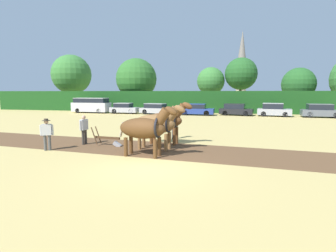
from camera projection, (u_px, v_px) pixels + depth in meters
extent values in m
plane|color=tan|center=(149.00, 169.00, 10.14)|extent=(240.00, 240.00, 0.00)
cube|color=brown|center=(75.00, 143.00, 15.10)|extent=(32.73, 6.79, 0.01)
cube|color=#194719|center=(206.00, 102.00, 37.83)|extent=(69.32, 1.87, 3.10)
cylinder|color=#4C3823|center=(72.00, 96.00, 50.13)|extent=(0.44, 0.44, 4.23)
sphere|color=#387533|center=(71.00, 74.00, 49.60)|extent=(7.36, 7.36, 7.36)
cylinder|color=#4C3823|center=(137.00, 100.00, 44.91)|extent=(0.44, 0.44, 3.27)
sphere|color=#2D6628|center=(136.00, 79.00, 44.46)|extent=(6.89, 6.89, 6.89)
cylinder|color=#4C3823|center=(210.00, 99.00, 44.22)|extent=(0.44, 0.44, 3.51)
sphere|color=#387533|center=(211.00, 81.00, 43.83)|extent=(4.60, 4.60, 4.60)
cylinder|color=#423323|center=(240.00, 96.00, 43.19)|extent=(0.44, 0.44, 4.46)
sphere|color=#235623|center=(241.00, 74.00, 42.72)|extent=(5.23, 5.23, 5.23)
cylinder|color=brown|center=(297.00, 102.00, 40.59)|extent=(0.44, 0.44, 2.78)
sphere|color=#235623|center=(298.00, 84.00, 40.23)|extent=(5.01, 5.01, 5.01)
cylinder|color=gray|center=(241.00, 87.00, 73.86)|extent=(2.78, 2.78, 8.93)
cone|color=slate|center=(242.00, 51.00, 72.59)|extent=(3.06, 3.06, 10.92)
ellipsoid|color=#513319|center=(142.00, 128.00, 12.00)|extent=(2.31, 1.21, 0.96)
cylinder|color=#513319|center=(159.00, 147.00, 12.15)|extent=(0.18, 0.18, 0.87)
cylinder|color=#513319|center=(155.00, 149.00, 11.63)|extent=(0.18, 0.18, 0.87)
cylinder|color=#513319|center=(131.00, 145.00, 12.59)|extent=(0.18, 0.18, 0.87)
cylinder|color=#513319|center=(126.00, 147.00, 12.06)|extent=(0.18, 0.18, 0.87)
cylinder|color=#513319|center=(162.00, 118.00, 11.64)|extent=(0.89, 0.53, 0.95)
ellipsoid|color=#513319|center=(171.00, 111.00, 11.47)|extent=(0.70, 0.32, 0.54)
cube|color=gray|center=(166.00, 113.00, 11.56)|extent=(0.44, 0.12, 0.59)
cylinder|color=gray|center=(122.00, 129.00, 12.33)|extent=(0.31, 0.15, 0.71)
torus|color=black|center=(158.00, 127.00, 11.75)|extent=(0.20, 0.97, 0.97)
ellipsoid|color=brown|center=(154.00, 124.00, 13.44)|extent=(2.31, 1.24, 0.98)
cylinder|color=brown|center=(169.00, 141.00, 13.61)|extent=(0.18, 0.18, 0.88)
cylinder|color=brown|center=(166.00, 143.00, 13.07)|extent=(0.18, 0.18, 0.88)
cylinder|color=brown|center=(144.00, 139.00, 14.05)|extent=(0.18, 0.18, 0.88)
cylinder|color=brown|center=(139.00, 141.00, 13.51)|extent=(0.18, 0.18, 0.88)
cylinder|color=brown|center=(172.00, 115.00, 13.09)|extent=(0.87, 0.54, 0.91)
ellipsoid|color=brown|center=(180.00, 109.00, 12.93)|extent=(0.70, 0.32, 0.54)
cube|color=gray|center=(175.00, 111.00, 13.01)|extent=(0.42, 0.12, 0.55)
cylinder|color=gray|center=(136.00, 125.00, 13.78)|extent=(0.31, 0.15, 0.71)
torus|color=black|center=(169.00, 123.00, 13.20)|extent=(0.20, 0.99, 0.99)
ellipsoid|color=brown|center=(164.00, 120.00, 14.89)|extent=(2.19, 1.10, 0.86)
cylinder|color=brown|center=(177.00, 135.00, 15.03)|extent=(0.18, 0.18, 0.96)
cylinder|color=brown|center=(174.00, 137.00, 14.56)|extent=(0.18, 0.18, 0.96)
cylinder|color=brown|center=(154.00, 134.00, 15.45)|extent=(0.18, 0.18, 0.96)
cylinder|color=brown|center=(151.00, 135.00, 14.98)|extent=(0.18, 0.18, 0.96)
cylinder|color=brown|center=(179.00, 112.00, 14.55)|extent=(0.88, 0.48, 0.96)
ellipsoid|color=brown|center=(187.00, 106.00, 14.37)|extent=(0.70, 0.32, 0.54)
cube|color=black|center=(183.00, 108.00, 14.47)|extent=(0.46, 0.12, 0.62)
cylinder|color=black|center=(148.00, 121.00, 15.21)|extent=(0.31, 0.15, 0.71)
torus|color=black|center=(176.00, 120.00, 14.66)|extent=(0.19, 0.88, 0.88)
cube|color=#4C331E|center=(107.00, 138.00, 14.40)|extent=(1.54, 0.24, 0.12)
cube|color=#939399|center=(117.00, 145.00, 14.26)|extent=(0.50, 0.24, 0.39)
cylinder|color=#4C331E|center=(98.00, 135.00, 14.79)|extent=(0.40, 0.10, 0.96)
cylinder|color=#4C331E|center=(94.00, 136.00, 14.41)|extent=(0.40, 0.10, 0.96)
cylinder|color=#38332D|center=(86.00, 137.00, 14.90)|extent=(0.14, 0.14, 0.83)
cylinder|color=#38332D|center=(83.00, 137.00, 14.70)|extent=(0.14, 0.14, 0.83)
cube|color=#B7B7BC|center=(84.00, 125.00, 14.71)|extent=(0.29, 0.52, 0.59)
sphere|color=tan|center=(84.00, 117.00, 14.65)|extent=(0.23, 0.23, 0.23)
cylinder|color=#B7B7BC|center=(87.00, 124.00, 14.97)|extent=(0.09, 0.09, 0.56)
cylinder|color=#B7B7BC|center=(80.00, 126.00, 14.45)|extent=(0.09, 0.09, 0.56)
cylinder|color=#4C4C4C|center=(175.00, 132.00, 16.58)|extent=(0.14, 0.14, 0.82)
cylinder|color=#4C4C4C|center=(173.00, 133.00, 16.41)|extent=(0.14, 0.14, 0.82)
cube|color=silver|center=(174.00, 122.00, 16.41)|extent=(0.37, 0.52, 0.58)
sphere|color=tan|center=(174.00, 115.00, 16.36)|extent=(0.22, 0.22, 0.22)
cylinder|color=silver|center=(176.00, 122.00, 16.64)|extent=(0.09, 0.09, 0.54)
cylinder|color=silver|center=(171.00, 122.00, 16.18)|extent=(0.09, 0.09, 0.54)
cylinder|color=#665B4C|center=(174.00, 114.00, 16.35)|extent=(0.42, 0.42, 0.02)
cylinder|color=#665B4C|center=(174.00, 113.00, 16.34)|extent=(0.21, 0.21, 0.10)
cylinder|color=#4C4C4C|center=(50.00, 143.00, 13.28)|extent=(0.14, 0.14, 0.79)
cylinder|color=#4C4C4C|center=(45.00, 143.00, 13.23)|extent=(0.14, 0.14, 0.79)
cube|color=#B7B7BC|center=(47.00, 130.00, 13.17)|extent=(0.50, 0.38, 0.56)
sphere|color=tan|center=(46.00, 122.00, 13.12)|extent=(0.21, 0.21, 0.21)
cylinder|color=#B7B7BC|center=(53.00, 130.00, 13.23)|extent=(0.09, 0.09, 0.53)
cylinder|color=#B7B7BC|center=(41.00, 130.00, 13.11)|extent=(0.09, 0.09, 0.53)
cylinder|color=#42382D|center=(46.00, 121.00, 13.11)|extent=(0.41, 0.41, 0.02)
cylinder|color=#42382D|center=(46.00, 120.00, 13.10)|extent=(0.20, 0.20, 0.10)
cube|color=#BCBCC1|center=(91.00, 107.00, 37.43)|extent=(5.43, 2.18, 1.28)
cube|color=black|center=(91.00, 100.00, 37.31)|extent=(4.78, 1.96, 0.60)
cube|color=#BCBCC1|center=(91.00, 98.00, 37.27)|extent=(4.78, 1.96, 0.06)
cylinder|color=black|center=(105.00, 110.00, 37.92)|extent=(0.67, 0.24, 0.66)
cylinder|color=black|center=(99.00, 111.00, 36.24)|extent=(0.67, 0.24, 0.66)
cylinder|color=black|center=(85.00, 110.00, 38.76)|extent=(0.67, 0.24, 0.66)
cylinder|color=black|center=(78.00, 111.00, 37.07)|extent=(0.67, 0.24, 0.66)
cube|color=#A8A8B2|center=(125.00, 110.00, 36.27)|extent=(3.90, 1.91, 0.67)
cube|color=black|center=(123.00, 105.00, 36.24)|extent=(2.35, 1.69, 0.53)
cube|color=#A8A8B2|center=(123.00, 103.00, 36.20)|extent=(2.35, 1.69, 0.06)
cylinder|color=black|center=(135.00, 111.00, 36.76)|extent=(0.68, 0.24, 0.68)
cylinder|color=black|center=(131.00, 112.00, 35.24)|extent=(0.68, 0.24, 0.68)
cylinder|color=black|center=(119.00, 110.00, 37.34)|extent=(0.68, 0.24, 0.68)
cylinder|color=black|center=(114.00, 111.00, 35.82)|extent=(0.68, 0.24, 0.68)
cube|color=#9E9EA8|center=(157.00, 110.00, 34.95)|extent=(4.71, 2.64, 0.66)
cube|color=black|center=(155.00, 106.00, 34.96)|extent=(2.94, 2.11, 0.53)
cube|color=#9E9EA8|center=(155.00, 104.00, 34.92)|extent=(2.94, 2.11, 0.06)
cylinder|color=black|center=(169.00, 112.00, 35.11)|extent=(0.70, 0.35, 0.67)
cylinder|color=black|center=(164.00, 112.00, 33.71)|extent=(0.70, 0.35, 0.67)
cylinder|color=black|center=(150.00, 111.00, 36.24)|extent=(0.70, 0.35, 0.67)
cylinder|color=black|center=(145.00, 112.00, 34.83)|extent=(0.70, 0.35, 0.67)
cube|color=navy|center=(197.00, 111.00, 33.67)|extent=(4.52, 2.01, 0.67)
cube|color=black|center=(195.00, 106.00, 33.65)|extent=(2.74, 1.74, 0.54)
cube|color=navy|center=(195.00, 104.00, 33.62)|extent=(2.74, 1.74, 0.06)
cylinder|color=black|center=(208.00, 112.00, 34.07)|extent=(0.69, 0.26, 0.68)
cylinder|color=black|center=(206.00, 113.00, 32.59)|extent=(0.69, 0.26, 0.68)
cylinder|color=black|center=(187.00, 112.00, 34.80)|extent=(0.69, 0.26, 0.68)
cylinder|color=black|center=(185.00, 113.00, 33.33)|extent=(0.69, 0.26, 0.68)
cube|color=black|center=(236.00, 111.00, 33.39)|extent=(4.35, 2.52, 0.68)
cube|color=black|center=(235.00, 106.00, 33.39)|extent=(2.71, 2.05, 0.56)
cube|color=black|center=(235.00, 104.00, 33.35)|extent=(2.71, 2.05, 0.06)
cylinder|color=black|center=(247.00, 113.00, 33.67)|extent=(0.66, 0.33, 0.63)
cylinder|color=black|center=(246.00, 114.00, 32.19)|extent=(0.66, 0.33, 0.63)
cylinder|color=black|center=(227.00, 112.00, 34.64)|extent=(0.66, 0.33, 0.63)
cylinder|color=black|center=(225.00, 113.00, 33.16)|extent=(0.66, 0.33, 0.63)
cube|color=#9E9EA8|center=(274.00, 112.00, 32.03)|extent=(4.14, 2.49, 0.74)
cube|color=black|center=(273.00, 106.00, 32.01)|extent=(2.58, 2.04, 0.63)
cube|color=#9E9EA8|center=(273.00, 103.00, 31.97)|extent=(2.58, 2.04, 0.06)
cylinder|color=black|center=(285.00, 114.00, 32.35)|extent=(0.65, 0.32, 0.62)
cylinder|color=black|center=(285.00, 115.00, 30.86)|extent=(0.65, 0.32, 0.62)
cylinder|color=black|center=(264.00, 113.00, 33.26)|extent=(0.65, 0.32, 0.62)
cylinder|color=black|center=(264.00, 114.00, 31.77)|extent=(0.65, 0.32, 0.62)
cube|color=#565B66|center=(321.00, 113.00, 30.47)|extent=(4.39, 2.05, 0.73)
cube|color=black|center=(320.00, 107.00, 30.44)|extent=(2.67, 1.75, 0.61)
cube|color=#565B66|center=(320.00, 104.00, 30.40)|extent=(2.67, 1.75, 0.06)
cylinder|color=black|center=(332.00, 114.00, 30.84)|extent=(0.68, 0.27, 0.66)
cylinder|color=black|center=(336.00, 116.00, 29.40)|extent=(0.68, 0.27, 0.66)
cylinder|color=black|center=(307.00, 114.00, 31.59)|extent=(0.68, 0.27, 0.66)
cylinder|color=black|center=(310.00, 115.00, 30.15)|extent=(0.68, 0.27, 0.66)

